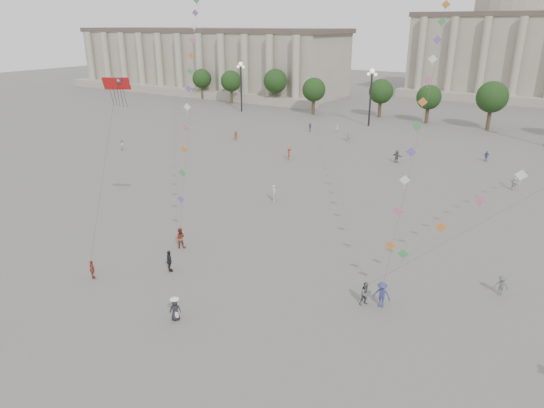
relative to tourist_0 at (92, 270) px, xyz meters
The scene contains 24 objects.
ground 10.68m from the tourist_0, 14.70° to the right, with size 360.00×360.00×0.00m, color #565351.
hall_west 112.07m from the tourist_0, 125.35° to the left, with size 84.00×26.22×17.20m.
hall_central 127.65m from the tourist_0, 85.34° to the left, with size 48.30×34.30×35.50m.
tree_row 76.14m from the tourist_0, 82.21° to the left, with size 137.12×5.12×8.00m.
lamp_post_far_west 76.00m from the tourist_0, 117.27° to the left, with size 2.00×0.90×10.65m.
lamp_post_mid_west 67.78m from the tourist_0, 93.99° to the left, with size 2.00×0.90×10.65m.
person_crowd_0 55.70m from the tourist_0, 70.00° to the left, with size 0.88×0.37×1.50m, color #3A4283.
person_crowd_1 41.53m from the tourist_0, 135.70° to the left, with size 0.80×0.62×1.64m, color silver.
person_crowd_2 47.59m from the tourist_0, 113.21° to the left, with size 1.00×0.57×1.55m, color brown.
person_crowd_4 53.57m from the tourist_0, 92.86° to the left, with size 1.63×0.52×1.76m, color beige.
person_crowd_6 30.37m from the tourist_0, 28.04° to the left, with size 0.98×0.56×1.52m, color #57565B.
person_crowd_7 47.29m from the tourist_0, 59.27° to the left, with size 1.37×0.44×1.48m, color beige.
person_crowd_10 58.16m from the tourist_0, 96.67° to the left, with size 0.55×0.36×1.51m, color beige.
person_crowd_12 45.64m from the tourist_0, 79.20° to the left, with size 1.64×0.52×1.77m, color #5D5D62.
person_crowd_13 22.31m from the tourist_0, 83.63° to the left, with size 0.68×0.44×1.85m, color beige.
person_crowd_16 57.94m from the tourist_0, 101.68° to the left, with size 0.92×0.38×1.57m, color slate.
person_crowd_17 38.26m from the tourist_0, 97.43° to the left, with size 1.16×0.67×1.80m, color #973B29.
tourist_0 is the anchor object (origin of this frame).
tourist_1 5.82m from the tourist_0, 43.80° to the left, with size 1.05×0.44×1.80m, color black.
kite_flyer_0 7.96m from the tourist_0, 76.08° to the left, with size 0.90×0.70×1.86m, color brown.
kite_flyer_1 21.69m from the tourist_0, 22.05° to the left, with size 1.23×0.71×1.91m, color navy.
kite_flyer_2 20.62m from the tourist_0, 22.25° to the left, with size 0.85×0.66×1.74m, color #57585C.
hat_person 9.27m from the tourist_0, ahead, with size 0.88×0.83×1.69m.
dragon_kite 14.35m from the tourist_0, 113.66° to the left, with size 2.58×4.17×14.30m.
Camera 1 is at (19.04, -17.64, 18.43)m, focal length 32.00 mm.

